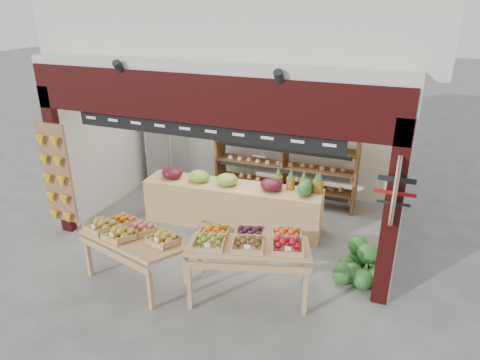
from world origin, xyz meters
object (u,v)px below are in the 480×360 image
at_px(watermelon_pile, 362,266).
at_px(display_table_right, 249,243).
at_px(back_shelving, 285,148).
at_px(mid_counter, 232,203).
at_px(display_table_left, 131,235).
at_px(cardboard_stack, 190,199).
at_px(refrigerator, 166,149).

bearing_deg(watermelon_pile, display_table_right, -146.85).
bearing_deg(back_shelving, mid_counter, -111.82).
distance_m(mid_counter, display_table_left, 2.20).
bearing_deg(cardboard_stack, display_table_left, -83.32).
bearing_deg(mid_counter, watermelon_pile, -18.33).
bearing_deg(display_table_right, cardboard_stack, 134.67).
bearing_deg(mid_counter, display_table_left, -110.24).
relative_size(back_shelving, cardboard_stack, 2.82).
height_order(mid_counter, display_table_left, mid_counter).
xyz_separation_m(mid_counter, watermelon_pile, (2.47, -0.82, -0.24)).
xyz_separation_m(back_shelving, refrigerator, (-2.72, -0.14, -0.33)).
bearing_deg(back_shelving, watermelon_pile, -49.89).
bearing_deg(display_table_left, back_shelving, 69.11).
relative_size(cardboard_stack, mid_counter, 0.31).
distance_m(mid_counter, watermelon_pile, 2.61).
bearing_deg(watermelon_pile, back_shelving, 130.11).
xyz_separation_m(back_shelving, cardboard_stack, (-1.60, -1.16, -0.93)).
relative_size(back_shelving, display_table_left, 1.82).
bearing_deg(display_table_left, cardboard_stack, 96.68).
bearing_deg(cardboard_stack, display_table_right, -45.33).
bearing_deg(display_table_left, refrigerator, 112.60).
height_order(back_shelving, display_table_right, back_shelving).
xyz_separation_m(refrigerator, mid_counter, (2.15, -1.30, -0.39)).
bearing_deg(refrigerator, watermelon_pile, -24.90).
bearing_deg(mid_counter, refrigerator, 148.91).
distance_m(refrigerator, display_table_right, 4.40).
bearing_deg(watermelon_pile, cardboard_stack, 162.66).
height_order(back_shelving, watermelon_pile, back_shelving).
xyz_separation_m(display_table_right, watermelon_pile, (1.47, 0.96, -0.62)).
distance_m(display_table_left, watermelon_pile, 3.49).
height_order(refrigerator, display_table_left, refrigerator).
height_order(cardboard_stack, mid_counter, mid_counter).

